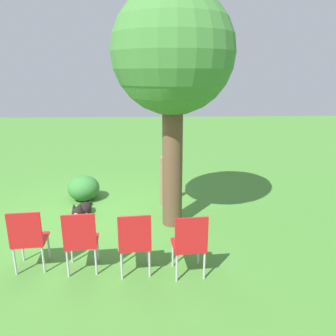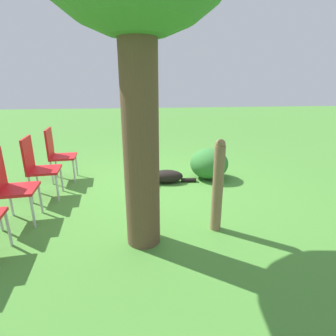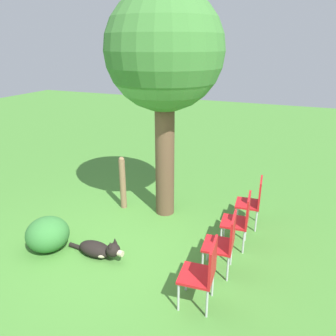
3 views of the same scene
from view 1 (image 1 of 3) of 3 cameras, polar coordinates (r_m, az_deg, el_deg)
ground_plane at (r=6.46m, az=-11.76°, el=-9.02°), size 30.00×30.00×0.00m
oak_tree at (r=5.62m, az=0.85°, el=18.86°), size 2.03×2.03×4.06m
dog at (r=6.67m, az=-14.75°, el=-7.13°), size 1.06×0.34×0.38m
fence_post at (r=6.83m, az=-0.85°, el=-2.22°), size 0.12×0.12×1.10m
red_chair_0 at (r=5.05m, az=-23.17°, el=-10.95°), size 0.46×0.48×0.93m
red_chair_1 at (r=4.77m, az=-14.93°, el=-11.77°), size 0.46×0.48×0.93m
red_chair_2 at (r=4.59m, az=-5.82°, el=-12.40°), size 0.46×0.48×0.93m
red_chair_3 at (r=4.54m, az=3.80°, el=-12.73°), size 0.46×0.48×0.93m
low_shrub at (r=7.45m, az=-14.47°, el=-3.40°), size 0.69×0.69×0.55m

